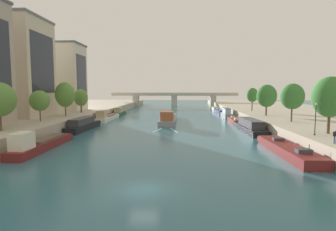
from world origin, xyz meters
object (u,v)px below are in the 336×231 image
object	(u,v)px
moored_boat_left_lone	(40,144)
tree_right_far	(330,97)
moored_boat_left_midway	(83,125)
person_on_quay	(336,136)
tree_right_third	(292,96)
tree_right_second	(252,95)
moored_boat_right_end	(220,112)
lamppost_right_bank	(315,118)
barge_midriver	(168,118)
bridge_far	(174,98)
moored_boat_right_near	(214,109)
moored_boat_right_second	(226,114)
tree_left_distant	(40,101)
moored_boat_left_downstream	(120,112)
tree_left_by_lamp	(81,98)
moored_boat_right_upstream	(234,120)
moored_boat_right_far	(287,149)
tree_right_midway	(267,96)
moored_boat_right_lone	(250,126)
tree_left_end_of_row	(65,95)
moored_boat_left_gap_after	(107,117)

from	to	relation	value
moored_boat_left_lone	tree_right_far	xyz separation A→B (m)	(40.85, 1.76, 6.64)
moored_boat_left_midway	person_on_quay	xyz separation A→B (m)	(38.56, -25.15, 2.23)
tree_right_third	tree_right_second	size ratio (longest dim) A/B	1.10
moored_boat_right_end	tree_right_third	distance (m)	45.37
moored_boat_left_lone	lamppost_right_bank	size ratio (longest dim) A/B	3.65
barge_midriver	moored_boat_left_lone	xyz separation A→B (m)	(-16.71, -33.84, -0.08)
person_on_quay	bridge_far	bearing A→B (deg)	101.26
barge_midriver	moored_boat_right_near	bearing A→B (deg)	67.08
moored_boat_right_second	moored_boat_right_end	xyz separation A→B (m)	(0.01, 13.53, -0.52)
barge_midriver	tree_left_distant	size ratio (longest dim) A/B	3.81
moored_boat_right_near	tree_right_third	bearing A→B (deg)	-82.53
moored_boat_left_downstream	tree_right_third	world-z (taller)	tree_right_third
tree_left_by_lamp	person_on_quay	size ratio (longest dim) A/B	3.89
tree_left_distant	barge_midriver	bearing A→B (deg)	39.26
moored_boat_right_upstream	moored_boat_right_second	world-z (taller)	moored_boat_right_second
tree_right_third	person_on_quay	size ratio (longest dim) A/B	4.52
moored_boat_right_upstream	person_on_quay	size ratio (longest dim) A/B	7.45
moored_boat_left_midway	moored_boat_right_far	xyz separation A→B (m)	(35.09, -20.33, -0.48)
barge_midriver	tree_right_far	xyz separation A→B (m)	(24.14, -32.09, 6.56)
moored_boat_right_upstream	moored_boat_right_end	bearing A→B (deg)	89.99
moored_boat_right_second	moored_boat_right_near	size ratio (longest dim) A/B	0.84
tree_right_midway	bridge_far	size ratio (longest dim) A/B	0.12
moored_boat_right_lone	tree_left_distant	distance (m)	42.03
moored_boat_right_second	tree_right_midway	size ratio (longest dim) A/B	1.38
tree_right_second	person_on_quay	bearing A→B (deg)	-93.54
moored_boat_left_midway	tree_left_distant	distance (m)	9.93
tree_left_end_of_row	tree_right_third	bearing A→B (deg)	-10.34
tree_right_midway	person_on_quay	xyz separation A→B (m)	(-2.79, -34.26, -3.75)
moored_boat_left_gap_after	tree_left_by_lamp	size ratio (longest dim) A/B	2.68
moored_boat_left_gap_after	tree_left_by_lamp	world-z (taller)	tree_left_by_lamp
moored_boat_right_far	bridge_far	world-z (taller)	bridge_far
tree_left_by_lamp	tree_right_second	xyz separation A→B (m)	(47.58, 7.21, 0.60)
lamppost_right_bank	person_on_quay	world-z (taller)	lamppost_right_bank
moored_boat_left_gap_after	tree_left_end_of_row	world-z (taller)	tree_left_end_of_row
tree_right_third	tree_left_distant	bearing A→B (deg)	-178.03
bridge_far	moored_boat_right_second	bearing A→B (deg)	-71.89
moored_boat_left_gap_after	tree_left_distant	bearing A→B (deg)	-105.70
moored_boat_left_downstream	moored_boat_right_lone	distance (m)	49.95
tree_left_end_of_row	person_on_quay	xyz separation A→B (m)	(44.53, -30.32, -4.05)
moored_boat_right_second	tree_left_by_lamp	xyz separation A→B (m)	(-40.94, -11.66, 5.21)
moored_boat_right_second	tree_right_midway	world-z (taller)	tree_right_midway
tree_left_by_lamp	person_on_quay	distance (m)	60.42
moored_boat_left_gap_after	person_on_quay	distance (m)	58.07
tree_right_second	tree_left_by_lamp	bearing A→B (deg)	-171.39
moored_boat_right_far	moored_boat_right_end	xyz separation A→B (m)	(-0.20, 61.00, 0.05)
moored_boat_left_downstream	moored_boat_right_second	xyz separation A→B (m)	(34.83, -7.56, 0.16)
tree_left_distant	moored_boat_left_midway	bearing A→B (deg)	39.16
moored_boat_left_lone	tree_left_by_lamp	distance (m)	36.05
person_on_quay	moored_boat_left_lone	bearing A→B (deg)	171.45
moored_boat_left_midway	tree_right_midway	distance (m)	42.76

